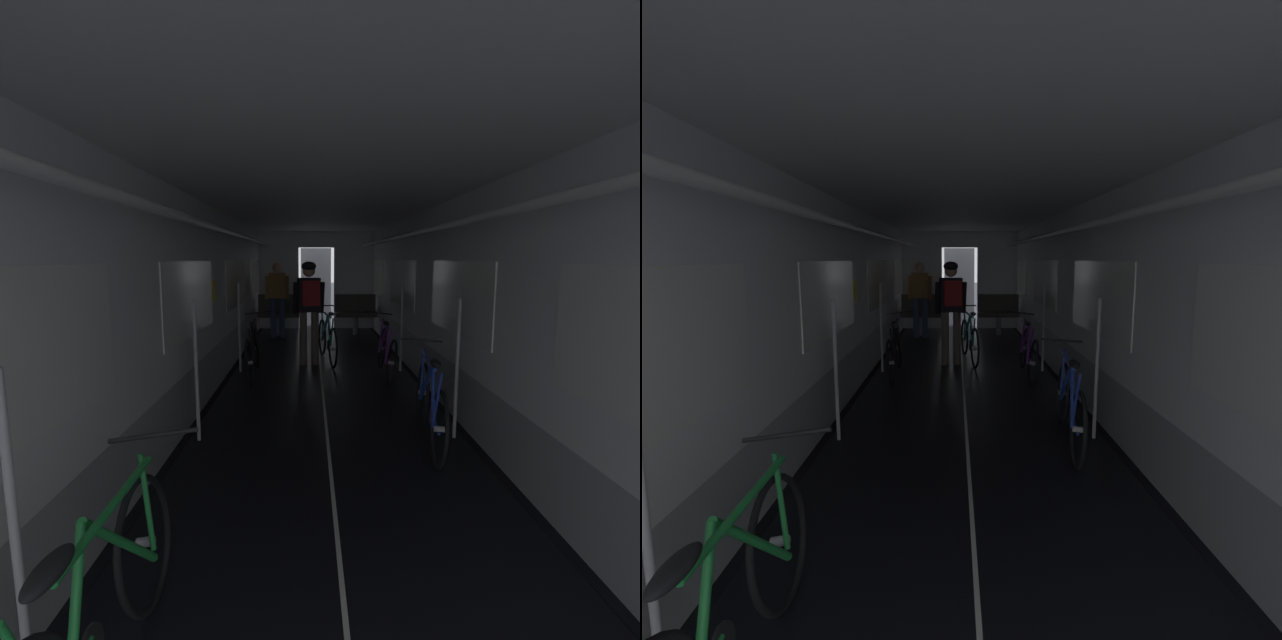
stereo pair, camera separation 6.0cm
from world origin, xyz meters
TOP-DOWN VIEW (x-y plane):
  - ground_plane at (0.00, 0.00)m, footprint 60.00×60.00m
  - train_car_shell at (-0.00, 3.60)m, footprint 3.14×12.34m
  - bench_seat_far_left at (-0.90, 8.07)m, footprint 0.98×0.51m
  - bench_seat_far_right at (0.90, 8.07)m, footprint 0.98×0.51m
  - bicycle_green at (-1.01, -0.45)m, footprint 0.44×1.69m
  - bicycle_blue at (0.99, 2.00)m, footprint 0.44×1.69m
  - bicycle_purple at (0.98, 4.39)m, footprint 0.44×1.69m
  - bicycle_black at (-1.03, 4.42)m, footprint 0.44×1.69m
  - person_cyclist_aisle at (-0.18, 5.15)m, footprint 0.56×0.43m
  - bicycle_teal_in_aisle at (0.13, 5.41)m, footprint 0.44×1.68m
  - person_standing_near_bench at (-0.90, 7.70)m, footprint 0.53×0.23m

SIDE VIEW (x-z plane):
  - ground_plane at x=0.00m, z-range 0.00..0.00m
  - bicycle_purple at x=0.98m, z-range -0.10..0.86m
  - bicycle_green at x=-1.01m, z-range -0.10..0.86m
  - bicycle_black at x=-1.03m, z-range -0.09..0.86m
  - bicycle_blue at x=0.99m, z-range -0.09..0.86m
  - bicycle_teal_in_aisle at x=0.13m, z-range -0.08..0.85m
  - bench_seat_far_left at x=-0.90m, z-range 0.09..1.04m
  - bench_seat_far_right at x=0.90m, z-range 0.09..1.04m
  - person_standing_near_bench at x=-0.90m, z-range 0.13..1.82m
  - person_cyclist_aisle at x=-0.18m, z-range 0.21..1.94m
  - train_car_shell at x=0.00m, z-range 0.41..2.98m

